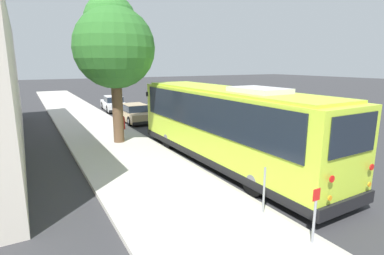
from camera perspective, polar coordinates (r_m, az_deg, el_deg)
The scene contains 12 objects.
ground_plane at distance 12.64m, azimuth 11.22°, elevation -7.43°, with size 160.00×160.00×0.00m, color #333335.
sidewalk_slab at distance 10.53m, azimuth -6.63°, elevation -10.91°, with size 80.00×3.98×0.15m, color beige.
curb_strip at distance 11.42m, azimuth 3.06°, elevation -8.97°, with size 80.00×0.14×0.15m, color #AAA69D.
shuttle_bus at distance 12.53m, azimuth 6.22°, elevation 1.07°, with size 11.34×2.75×3.35m.
parked_sedan_tan at distance 22.18m, azimuth -10.93°, elevation 2.64°, with size 4.23×1.76×1.32m.
parked_sedan_white at distance 27.86m, azimuth -14.74°, elevation 4.38°, with size 4.41×1.92×1.33m.
street_tree at distance 15.82m, azimuth -14.72°, elevation 15.33°, with size 4.01×4.01×7.38m.
sign_post_near at distance 7.54m, azimuth 22.32°, elevation -15.20°, with size 0.06×0.22×1.32m.
sign_post_far at distance 8.54m, azimuth 13.56°, elevation -11.55°, with size 0.06×0.06×1.31m.
fire_hydrant at distance 19.18m, azimuth -12.96°, elevation 0.91°, with size 0.22×0.22×0.81m.
lane_stripe_mid at distance 14.10m, azimuth 21.37°, elevation -5.97°, with size 2.40×0.14×0.01m, color silver.
lane_stripe_ahead at distance 18.30m, azimuth 6.78°, elevation -1.15°, with size 2.40×0.14×0.01m, color silver.
Camera 1 is at (-8.96, 7.87, 4.18)m, focal length 28.00 mm.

